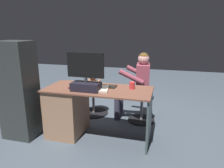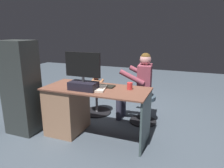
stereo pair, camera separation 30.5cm
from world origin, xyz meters
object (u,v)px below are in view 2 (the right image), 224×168
object	(u,v)px
monitor	(83,79)
person	(139,83)
office_chair_teddy	(97,100)
cup	(130,86)
teddy_bear	(97,81)
visitor_chair	(143,106)
desk	(72,108)
keyboard	(100,86)
tv_remote	(72,86)
computer_mouse	(81,83)

from	to	relation	value
monitor	person	size ratio (longest dim) A/B	0.43
office_chair_teddy	cup	bearing A→B (deg)	140.51
cup	teddy_bear	bearing A→B (deg)	-39.95
office_chair_teddy	visitor_chair	size ratio (longest dim) A/B	1.11
desk	cup	distance (m)	0.92
teddy_bear	monitor	bearing A→B (deg)	104.80
cup	office_chair_teddy	xyz separation A→B (m)	(0.80, -0.66, -0.51)
keyboard	tv_remote	distance (m)	0.38
keyboard	tv_remote	bearing A→B (deg)	22.91
computer_mouse	tv_remote	distance (m)	0.16
tv_remote	teddy_bear	size ratio (longest dim) A/B	0.48
tv_remote	office_chair_teddy	size ratio (longest dim) A/B	0.29
person	office_chair_teddy	bearing A→B (deg)	-5.52
cup	keyboard	bearing A→B (deg)	0.38
computer_mouse	cup	distance (m)	0.73
cup	office_chair_teddy	distance (m)	1.16
keyboard	teddy_bear	size ratio (longest dim) A/B	1.34
desk	monitor	xyz separation A→B (m)	(-0.27, 0.13, 0.49)
tv_remote	computer_mouse	bearing A→B (deg)	-98.13
cup	visitor_chair	world-z (taller)	cup
cup	teddy_bear	world-z (taller)	cup
office_chair_teddy	teddy_bear	bearing A→B (deg)	-90.00
desk	office_chair_teddy	size ratio (longest dim) A/B	2.81
desk	cup	xyz separation A→B (m)	(-0.83, -0.11, 0.38)
teddy_bear	computer_mouse	bearing A→B (deg)	95.98
monitor	computer_mouse	xyz separation A→B (m)	(0.17, -0.24, -0.13)
keyboard	visitor_chair	xyz separation A→B (m)	(-0.51, -0.58, -0.45)
tv_remote	visitor_chair	distance (m)	1.21
desk	person	world-z (taller)	person
monitor	tv_remote	xyz separation A→B (m)	(0.23, -0.08, -0.14)
tv_remote	teddy_bear	bearing A→B (deg)	-77.06
computer_mouse	teddy_bear	world-z (taller)	teddy_bear
monitor	cup	bearing A→B (deg)	-157.05
keyboard	cup	size ratio (longest dim) A/B	4.51
computer_mouse	tv_remote	size ratio (longest dim) A/B	0.64
office_chair_teddy	person	distance (m)	0.89
person	visitor_chair	bearing A→B (deg)	174.48
monitor	visitor_chair	distance (m)	1.19
cup	office_chair_teddy	bearing A→B (deg)	-39.49
office_chair_teddy	person	bearing A→B (deg)	174.48
keyboard	office_chair_teddy	size ratio (longest dim) A/B	0.82
computer_mouse	teddy_bear	size ratio (longest dim) A/B	0.31
keyboard	computer_mouse	distance (m)	0.30
monitor	cup	xyz separation A→B (m)	(-0.56, -0.24, -0.10)
monitor	teddy_bear	distance (m)	0.98
monitor	tv_remote	bearing A→B (deg)	-20.58
teddy_bear	visitor_chair	distance (m)	0.94
desk	teddy_bear	size ratio (longest dim) A/B	4.57
monitor	cup	world-z (taller)	monitor
monitor	teddy_bear	bearing A→B (deg)	-75.20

